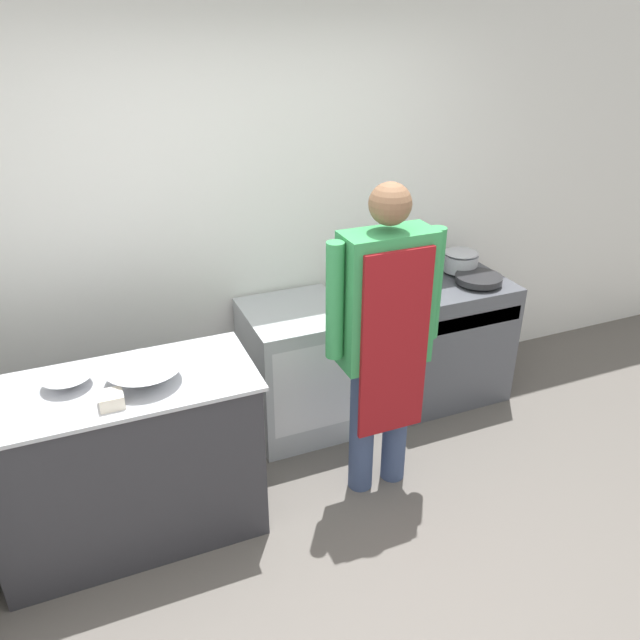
{
  "coord_description": "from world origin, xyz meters",
  "views": [
    {
      "loc": [
        -1.04,
        -1.86,
        2.51
      ],
      "look_at": [
        0.13,
        0.95,
        0.98
      ],
      "focal_mm": 35.0,
      "sensor_mm": 36.0,
      "label": 1
    }
  ],
  "objects_px": {
    "person_cook": "(385,328)",
    "stock_pot": "(417,262)",
    "mixing_bowl": "(144,374)",
    "stove": "(443,338)",
    "fridge_unit": "(297,369)",
    "saute_pan": "(479,278)",
    "sauce_pot": "(461,260)",
    "plastic_tub": "(111,400)"
  },
  "relations": [
    {
      "from": "stock_pot",
      "to": "plastic_tub",
      "type": "bearing_deg",
      "value": -157.65
    },
    {
      "from": "fridge_unit",
      "to": "person_cook",
      "type": "bearing_deg",
      "value": -72.34
    },
    {
      "from": "stove",
      "to": "fridge_unit",
      "type": "distance_m",
      "value": 1.09
    },
    {
      "from": "sauce_pot",
      "to": "stove",
      "type": "bearing_deg",
      "value": -145.78
    },
    {
      "from": "fridge_unit",
      "to": "sauce_pot",
      "type": "height_order",
      "value": "sauce_pot"
    },
    {
      "from": "mixing_bowl",
      "to": "saute_pan",
      "type": "relative_size",
      "value": 1.17
    },
    {
      "from": "fridge_unit",
      "to": "plastic_tub",
      "type": "xyz_separation_m",
      "value": [
        -1.15,
        -0.75,
        0.53
      ]
    },
    {
      "from": "person_cook",
      "to": "plastic_tub",
      "type": "xyz_separation_m",
      "value": [
        -1.38,
        -0.04,
        -0.07
      ]
    },
    {
      "from": "mixing_bowl",
      "to": "saute_pan",
      "type": "xyz_separation_m",
      "value": [
        2.24,
        0.48,
        -0.06
      ]
    },
    {
      "from": "sauce_pot",
      "to": "person_cook",
      "type": "bearing_deg",
      "value": -141.61
    },
    {
      "from": "stock_pot",
      "to": "sauce_pot",
      "type": "xyz_separation_m",
      "value": [
        0.35,
        0.0,
        -0.04
      ]
    },
    {
      "from": "stock_pot",
      "to": "saute_pan",
      "type": "height_order",
      "value": "stock_pot"
    },
    {
      "from": "stock_pot",
      "to": "sauce_pot",
      "type": "height_order",
      "value": "stock_pot"
    },
    {
      "from": "saute_pan",
      "to": "sauce_pot",
      "type": "bearing_deg",
      "value": 90.0
    },
    {
      "from": "person_cook",
      "to": "stock_pot",
      "type": "distance_m",
      "value": 1.06
    },
    {
      "from": "sauce_pot",
      "to": "mixing_bowl",
      "type": "bearing_deg",
      "value": -162.67
    },
    {
      "from": "mixing_bowl",
      "to": "stock_pot",
      "type": "xyz_separation_m",
      "value": [
        1.89,
        0.7,
        0.03
      ]
    },
    {
      "from": "stove",
      "to": "mixing_bowl",
      "type": "bearing_deg",
      "value": -164.19
    },
    {
      "from": "saute_pan",
      "to": "sauce_pot",
      "type": "relative_size",
      "value": 1.3
    },
    {
      "from": "mixing_bowl",
      "to": "saute_pan",
      "type": "height_order",
      "value": "mixing_bowl"
    },
    {
      "from": "fridge_unit",
      "to": "sauce_pot",
      "type": "bearing_deg",
      "value": 4.37
    },
    {
      "from": "stove",
      "to": "plastic_tub",
      "type": "distance_m",
      "value": 2.42
    },
    {
      "from": "stove",
      "to": "stock_pot",
      "type": "distance_m",
      "value": 0.6
    },
    {
      "from": "fridge_unit",
      "to": "mixing_bowl",
      "type": "distance_m",
      "value": 1.28
    },
    {
      "from": "fridge_unit",
      "to": "mixing_bowl",
      "type": "relative_size",
      "value": 2.33
    },
    {
      "from": "fridge_unit",
      "to": "saute_pan",
      "type": "xyz_separation_m",
      "value": [
        1.25,
        -0.12,
        0.48
      ]
    },
    {
      "from": "mixing_bowl",
      "to": "fridge_unit",
      "type": "bearing_deg",
      "value": 31.43
    },
    {
      "from": "mixing_bowl",
      "to": "plastic_tub",
      "type": "bearing_deg",
      "value": -138.4
    },
    {
      "from": "person_cook",
      "to": "mixing_bowl",
      "type": "height_order",
      "value": "person_cook"
    },
    {
      "from": "plastic_tub",
      "to": "stock_pot",
      "type": "relative_size",
      "value": 0.45
    },
    {
      "from": "stock_pot",
      "to": "sauce_pot",
      "type": "distance_m",
      "value": 0.35
    },
    {
      "from": "person_cook",
      "to": "stock_pot",
      "type": "height_order",
      "value": "person_cook"
    },
    {
      "from": "fridge_unit",
      "to": "saute_pan",
      "type": "relative_size",
      "value": 2.71
    },
    {
      "from": "stock_pot",
      "to": "sauce_pot",
      "type": "bearing_deg",
      "value": 0.0
    },
    {
      "from": "fridge_unit",
      "to": "mixing_bowl",
      "type": "xyz_separation_m",
      "value": [
        -0.99,
        -0.6,
        0.54
      ]
    },
    {
      "from": "stove",
      "to": "fridge_unit",
      "type": "relative_size",
      "value": 1.05
    },
    {
      "from": "stove",
      "to": "plastic_tub",
      "type": "xyz_separation_m",
      "value": [
        -2.25,
        -0.74,
        0.52
      ]
    },
    {
      "from": "person_cook",
      "to": "mixing_bowl",
      "type": "xyz_separation_m",
      "value": [
        -1.21,
        0.11,
        -0.06
      ]
    },
    {
      "from": "stove",
      "to": "mixing_bowl",
      "type": "relative_size",
      "value": 2.44
    },
    {
      "from": "stove",
      "to": "sauce_pot",
      "type": "distance_m",
      "value": 0.56
    },
    {
      "from": "saute_pan",
      "to": "person_cook",
      "type": "bearing_deg",
      "value": -149.93
    },
    {
      "from": "stove",
      "to": "saute_pan",
      "type": "relative_size",
      "value": 2.84
    }
  ]
}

